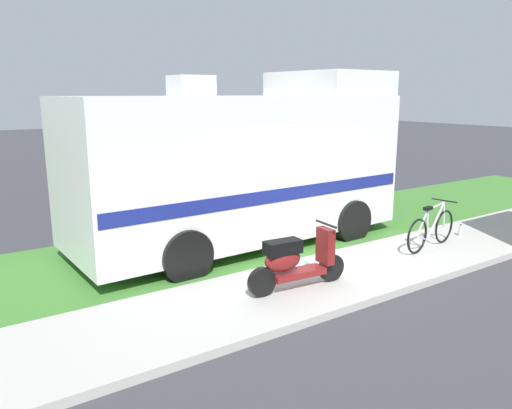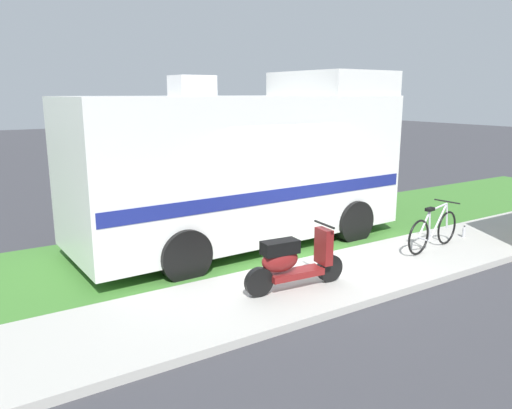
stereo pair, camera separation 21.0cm
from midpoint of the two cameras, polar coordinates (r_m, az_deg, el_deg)
ground_plane at (r=9.25m, az=3.62°, el=-6.53°), size 80.00×80.00×0.00m
sidewalk at (r=8.37m, az=8.71°, el=-8.31°), size 24.00×2.00×0.12m
grass_strip at (r=10.40m, az=-1.45°, el=-4.08°), size 24.00×3.40×0.08m
motorhome_rv at (r=9.86m, az=-2.22°, el=4.66°), size 6.66×2.77×3.49m
scooter at (r=7.53m, az=3.65°, el=-6.44°), size 1.71×0.50×0.97m
bicycle at (r=10.04m, az=18.94°, el=-2.69°), size 1.67×0.52×0.89m
pickup_truck_near at (r=15.06m, az=-2.35°, el=4.83°), size 5.12×2.28×1.86m
bottle_green at (r=11.18m, az=21.95°, el=-2.84°), size 0.07×0.07×0.25m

